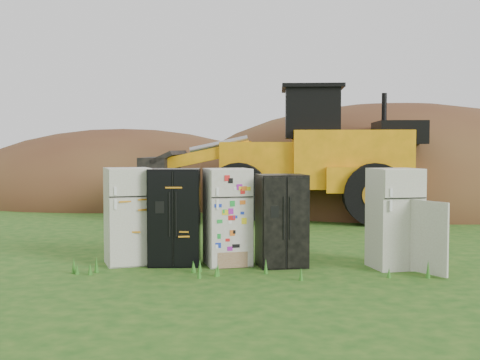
{
  "coord_description": "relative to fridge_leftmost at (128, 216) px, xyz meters",
  "views": [
    {
      "loc": [
        0.55,
        -10.73,
        2.1
      ],
      "look_at": [
        -0.47,
        2.0,
        1.44
      ],
      "focal_mm": 45.0,
      "sensor_mm": 36.0,
      "label": 1
    }
  ],
  "objects": [
    {
      "name": "fridge_open_door",
      "position": [
        4.79,
        0.02,
        0.0
      ],
      "size": [
        0.98,
        0.94,
        1.76
      ],
      "primitive_type": null,
      "rotation": [
        0.0,
        0.0,
        0.3
      ],
      "color": "silver",
      "rests_on": "ground"
    },
    {
      "name": "fridge_sticker",
      "position": [
        1.82,
        0.08,
        -0.0
      ],
      "size": [
        0.97,
        0.93,
        1.75
      ],
      "primitive_type": null,
      "rotation": [
        0.0,
        0.0,
        0.33
      ],
      "color": "silver",
      "rests_on": "ground"
    },
    {
      "name": "ground",
      "position": [
        2.37,
        0.04,
        -0.88
      ],
      "size": [
        120.0,
        120.0,
        0.0
      ],
      "primitive_type": "plane",
      "color": "#1A4A13",
      "rests_on": "ground"
    },
    {
      "name": "fridge_leftmost",
      "position": [
        0.0,
        0.0,
        0.0
      ],
      "size": [
        1.01,
        0.99,
        1.75
      ],
      "primitive_type": null,
      "rotation": [
        0.0,
        0.0,
        0.42
      ],
      "color": "silver",
      "rests_on": "ground"
    },
    {
      "name": "fridge_dark_mid",
      "position": [
        2.8,
        0.02,
        -0.06
      ],
      "size": [
        0.98,
        0.87,
        1.64
      ],
      "primitive_type": null,
      "rotation": [
        0.0,
        0.0,
        0.25
      ],
      "color": "black",
      "rests_on": "ground"
    },
    {
      "name": "dirt_mound_left",
      "position": [
        -3.87,
        13.65,
        -0.88
      ],
      "size": [
        14.39,
        10.79,
        5.84
      ],
      "primitive_type": "ellipsoid",
      "color": "#492517",
      "rests_on": "ground"
    },
    {
      "name": "wheel_loader",
      "position": [
        2.61,
        7.15,
        1.09
      ],
      "size": [
        8.2,
        3.45,
        3.94
      ],
      "primitive_type": null,
      "rotation": [
        0.0,
        0.0,
        0.02
      ],
      "color": "#FA9F10",
      "rests_on": "ground"
    },
    {
      "name": "dirt_mound_right",
      "position": [
        6.88,
        12.42,
        -0.88
      ],
      "size": [
        16.94,
        12.42,
        7.62
      ],
      "primitive_type": "ellipsoid",
      "color": "#492517",
      "rests_on": "ground"
    },
    {
      "name": "fridge_black_side",
      "position": [
        0.87,
        0.01,
        -0.01
      ],
      "size": [
        0.98,
        0.81,
        1.74
      ],
      "primitive_type": null,
      "rotation": [
        0.0,
        0.0,
        0.11
      ],
      "color": "black",
      "rests_on": "ground"
    }
  ]
}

